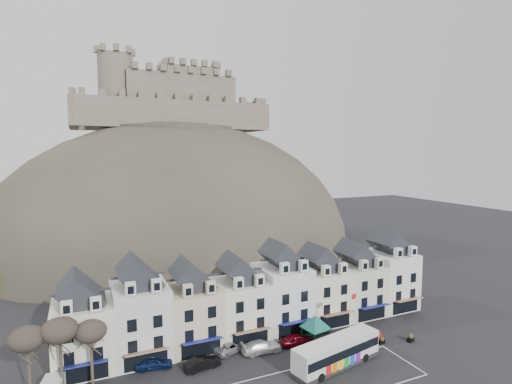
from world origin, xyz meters
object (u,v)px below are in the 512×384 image
at_px(bus, 337,351).
at_px(car_maroon, 297,340).
at_px(car_navy, 153,362).
at_px(flagpole, 351,318).
at_px(car_silver, 231,347).
at_px(red_buoy, 377,336).
at_px(car_black, 202,363).
at_px(car_white, 261,347).
at_px(car_charcoal, 314,328).
at_px(bus_shelter, 316,322).

height_order(bus, car_maroon, bus).
bearing_deg(car_navy, bus, -103.00).
bearing_deg(flagpole, car_maroon, 146.73).
bearing_deg(car_silver, bus, -148.32).
bearing_deg(red_buoy, car_maroon, 160.53).
bearing_deg(car_navy, car_black, -105.05).
relative_size(bus, red_buoy, 7.29).
distance_m(car_white, car_maroon, 5.21).
distance_m(bus, car_navy, 22.27).
distance_m(car_maroon, car_charcoal, 4.50).
height_order(flagpole, car_charcoal, flagpole).
bearing_deg(bus_shelter, bus, -105.25).
bearing_deg(car_silver, bus_shelter, -123.10).
xyz_separation_m(bus, car_white, (-6.95, 6.81, -1.15)).
distance_m(car_silver, car_white, 4.03).
relative_size(flagpole, car_black, 1.73).
xyz_separation_m(bus, car_maroon, (-1.75, 6.48, -1.13)).
relative_size(car_maroon, car_charcoal, 1.00).
xyz_separation_m(car_white, car_maroon, (5.20, -0.33, 0.01)).
xyz_separation_m(car_silver, car_maroon, (8.81, -2.14, 0.12)).
xyz_separation_m(car_navy, car_maroon, (18.75, -2.14, 0.02)).
bearing_deg(bus_shelter, car_silver, 157.22).
distance_m(red_buoy, car_navy, 29.69).
bearing_deg(car_charcoal, bus_shelter, 153.34).
height_order(bus, car_navy, bus).
distance_m(flagpole, car_maroon, 7.87).
height_order(red_buoy, car_silver, red_buoy).
height_order(bus_shelter, car_navy, bus_shelter).
bearing_deg(car_white, car_navy, 86.30).
relative_size(bus, car_navy, 2.81).
bearing_deg(car_maroon, car_charcoal, -52.72).
distance_m(bus, car_white, 9.80).
bearing_deg(car_maroon, bus, -155.94).
distance_m(bus_shelter, car_white, 8.04).
bearing_deg(flagpole, car_navy, 166.35).
xyz_separation_m(car_maroon, car_charcoal, (3.96, 2.14, -0.02)).
height_order(bus_shelter, red_buoy, bus_shelter).
bearing_deg(bus, car_black, 146.79).
bearing_deg(car_black, bus_shelter, -98.69).
height_order(car_silver, car_charcoal, car_charcoal).
bearing_deg(bus_shelter, car_white, 163.81).
bearing_deg(car_charcoal, car_black, 100.45).
height_order(car_navy, car_maroon, car_maroon).
distance_m(flagpole, car_black, 19.89).
relative_size(bus, car_black, 2.84).
bearing_deg(red_buoy, bus_shelter, 159.28).
relative_size(car_silver, car_charcoal, 1.02).
bearing_deg(car_maroon, car_navy, 92.40).
height_order(car_black, car_charcoal, car_charcoal).
relative_size(bus, car_silver, 2.68).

